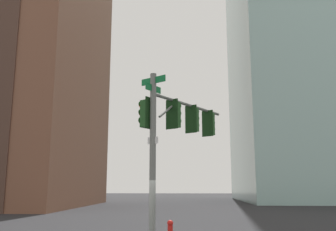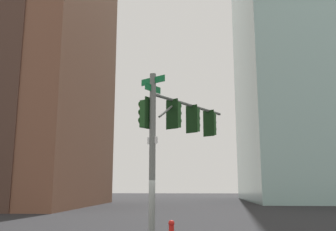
{
  "view_description": "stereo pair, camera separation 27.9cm",
  "coord_description": "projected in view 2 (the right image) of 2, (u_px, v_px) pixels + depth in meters",
  "views": [
    {
      "loc": [
        -1.75,
        12.63,
        2.32
      ],
      "look_at": [
        -0.94,
        -0.94,
        4.92
      ],
      "focal_mm": 39.12,
      "sensor_mm": 36.0,
      "label": 1
    },
    {
      "loc": [
        -2.02,
        12.61,
        2.32
      ],
      "look_at": [
        -0.94,
        -0.94,
        4.92
      ],
      "focal_mm": 39.12,
      "sensor_mm": 36.0,
      "label": 2
    }
  ],
  "objects": [
    {
      "name": "fire_hydrant",
      "position": [
        171.0,
        230.0,
        15.5
      ],
      "size": [
        0.34,
        0.26,
        0.87
      ],
      "color": "red",
      "rests_on": "ground_plane"
    },
    {
      "name": "building_brick_nearside",
      "position": [
        0.0,
        45.0,
        45.64
      ],
      "size": [
        24.56,
        21.85,
        39.14
      ],
      "primitive_type": "cube",
      "color": "brown",
      "rests_on": "ground_plane"
    },
    {
      "name": "signal_pole_assembly",
      "position": [
        175.0,
        128.0,
        14.19
      ],
      "size": [
        3.26,
        4.43,
        6.34
      ],
      "rotation": [
        0.0,
        0.0,
        4.13
      ],
      "color": "slate",
      "rests_on": "ground_plane"
    }
  ]
}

